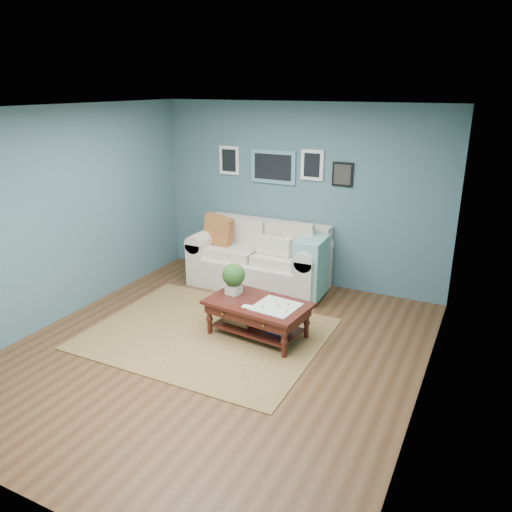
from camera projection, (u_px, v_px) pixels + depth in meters
The scene contains 4 objects.
room_shell at pixel (214, 237), 5.38m from camera, with size 5.00×5.02×2.70m.
area_rug at pixel (207, 333), 6.17m from camera, with size 2.78×2.22×0.01m, color brown.
loveseat at pixel (265, 259), 7.49m from camera, with size 2.08×0.94×1.07m.
coffee_table at pixel (254, 306), 6.03m from camera, with size 1.28×0.84×0.85m.
Camera 1 is at (2.69, -4.36, 2.93)m, focal length 35.00 mm.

